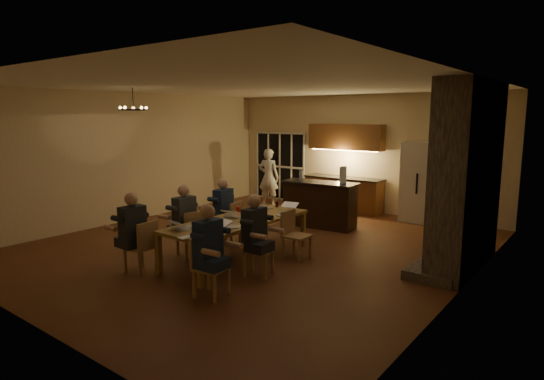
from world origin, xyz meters
The scene contains 44 objects.
floor centered at (0.00, 0.00, 0.00)m, with size 9.00×9.00×0.00m, color brown.
back_wall centered at (0.00, 4.52, 1.60)m, with size 8.00×0.04×3.20m, color beige.
left_wall centered at (-4.02, 0.00, 1.60)m, with size 0.04×9.00×3.20m, color beige.
right_wall centered at (4.02, 0.00, 1.60)m, with size 0.04×9.00×3.20m, color beige.
ceiling centered at (0.00, 0.00, 3.22)m, with size 8.00×9.00×0.04m, color white.
french_doors centered at (-2.70, 4.47, 1.05)m, with size 1.86×0.08×2.10m, color black.
fireplace centered at (3.70, 1.20, 1.60)m, with size 0.58×2.50×3.20m, color #6E6356.
kitchenette centered at (-0.30, 4.20, 1.20)m, with size 2.24×0.68×2.40m, color brown, non-canonical shape.
refrigerator centered at (1.90, 4.15, 1.00)m, with size 0.90×0.68×2.00m, color beige.
dining_table centered at (0.29, -0.89, 0.38)m, with size 1.10×2.97×0.75m, color #A28040.
bar_island centered at (0.17, 2.17, 0.54)m, with size 1.78×0.68×1.08m, color black.
chair_left_near centered at (-0.56, -2.42, 0.45)m, with size 0.44×0.44×0.89m, color tan, non-canonical shape.
chair_left_mid centered at (-0.53, -1.31, 0.45)m, with size 0.44×0.44×0.89m, color tan, non-canonical shape.
chair_left_far centered at (-0.56, -0.24, 0.45)m, with size 0.44×0.44×0.89m, color tan, non-canonical shape.
chair_right_near centered at (1.16, -2.45, 0.45)m, with size 0.44×0.44×0.89m, color tan, non-canonical shape.
chair_right_mid centered at (1.15, -1.35, 0.45)m, with size 0.44×0.44×0.89m, color tan, non-canonical shape.
chair_right_far centered at (1.14, -0.21, 0.45)m, with size 0.44×0.44×0.89m, color tan, non-canonical shape.
person_left_near centered at (-0.59, -2.52, 0.69)m, with size 0.60×0.60×1.38m, color #262A31, non-canonical shape.
person_right_near centered at (1.14, -2.48, 0.69)m, with size 0.60×0.60×1.38m, color navy, non-canonical shape.
person_left_mid centered at (-0.57, -1.41, 0.69)m, with size 0.60×0.60×1.38m, color #363B40, non-canonical shape.
person_right_mid centered at (1.12, -1.42, 0.69)m, with size 0.60×0.60×1.38m, color #262A31, non-canonical shape.
person_left_far centered at (-0.60, -0.33, 0.69)m, with size 0.60×0.60×1.38m, color navy, non-canonical shape.
standing_person centered at (-2.36, 3.45, 0.85)m, with size 0.62×0.41×1.70m, color silver.
chandelier centered at (-2.44, -1.06, 2.75)m, with size 0.58×0.58×0.03m, color black.
laptop_a centered at (0.04, -2.01, 0.86)m, with size 0.32×0.28×0.23m, color silver, non-canonical shape.
laptop_b centered at (0.59, -1.72, 0.86)m, with size 0.32×0.28×0.23m, color silver, non-canonical shape.
laptop_c centered at (0.07, -0.78, 0.86)m, with size 0.32×0.28×0.23m, color silver, non-canonical shape.
laptop_d centered at (0.58, -0.92, 0.86)m, with size 0.32×0.28×0.23m, color silver, non-canonical shape.
laptop_e centered at (0.04, 0.24, 0.86)m, with size 0.32×0.28×0.23m, color silver, non-canonical shape.
laptop_f centered at (0.63, 0.21, 0.86)m, with size 0.32×0.28×0.23m, color silver, non-canonical shape.
mug_front centered at (0.23, -1.36, 0.80)m, with size 0.08×0.08×0.10m, color silver.
mug_mid centered at (0.39, -0.28, 0.80)m, with size 0.08×0.08×0.10m, color silver.
mug_back centered at (-0.01, -0.02, 0.80)m, with size 0.07×0.07×0.10m, color silver.
redcup_near centered at (0.61, -2.17, 0.81)m, with size 0.10×0.10×0.12m, color #B7140C.
redcup_mid centered at (-0.08, -0.45, 0.81)m, with size 0.09×0.09×0.12m, color #B7140C.
can_silver centered at (0.34, -1.53, 0.81)m, with size 0.06×0.06×0.12m, color #B2B2B7.
can_cola centered at (0.18, 0.45, 0.81)m, with size 0.06×0.06×0.12m, color #3F0F0C.
can_right centered at (0.67, -0.59, 0.81)m, with size 0.06×0.06×0.12m, color #B2B2B7.
plate_near centered at (0.64, -1.39, 0.76)m, with size 0.24×0.24×0.02m, color silver.
plate_left centered at (0.05, -1.77, 0.76)m, with size 0.27×0.27×0.02m, color silver.
plate_far centered at (0.76, -0.13, 0.76)m, with size 0.26×0.26×0.02m, color silver.
notepad centered at (0.48, -2.34, 0.76)m, with size 0.15×0.21×0.01m, color white.
bar_bottle centered at (-0.34, 2.11, 1.20)m, with size 0.08×0.08×0.24m, color #99999E.
bar_blender centered at (0.71, 2.29, 1.28)m, with size 0.13×0.13×0.40m, color silver.
Camera 1 is at (5.71, -6.95, 2.62)m, focal length 30.00 mm.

